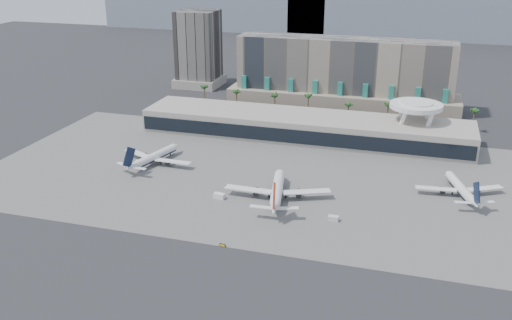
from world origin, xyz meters
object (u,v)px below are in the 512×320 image
(airliner_right, at_px, (461,188))
(service_vehicle_a, at_px, (219,196))
(airliner_left, at_px, (154,157))
(airliner_centre, at_px, (277,190))
(service_vehicle_b, at_px, (333,218))
(taxiway_sign, at_px, (223,245))

(airliner_right, height_order, service_vehicle_a, airliner_right)
(airliner_left, height_order, service_vehicle_a, airliner_left)
(airliner_centre, bearing_deg, service_vehicle_b, -38.13)
(airliner_right, distance_m, service_vehicle_b, 58.85)
(airliner_left, height_order, service_vehicle_b, airliner_left)
(airliner_centre, xyz_separation_m, service_vehicle_b, (24.78, -12.71, -2.88))
(airliner_right, distance_m, service_vehicle_a, 97.68)
(airliner_left, bearing_deg, airliner_right, 15.20)
(service_vehicle_b, bearing_deg, taxiway_sign, -137.50)
(airliner_right, bearing_deg, service_vehicle_b, -158.27)
(service_vehicle_b, bearing_deg, airliner_right, 39.64)
(airliner_left, distance_m, service_vehicle_a, 50.06)
(service_vehicle_b, height_order, taxiway_sign, service_vehicle_b)
(airliner_left, distance_m, taxiway_sign, 84.55)
(airliner_right, relative_size, service_vehicle_b, 9.48)
(taxiway_sign, bearing_deg, airliner_centre, 86.98)
(airliner_centre, height_order, airliner_right, airliner_centre)
(service_vehicle_a, bearing_deg, service_vehicle_b, 0.87)
(airliner_left, relative_size, taxiway_sign, 17.46)
(taxiway_sign, bearing_deg, service_vehicle_b, 49.75)
(airliner_right, distance_m, taxiway_sign, 102.96)
(airliner_left, distance_m, service_vehicle_b, 95.11)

